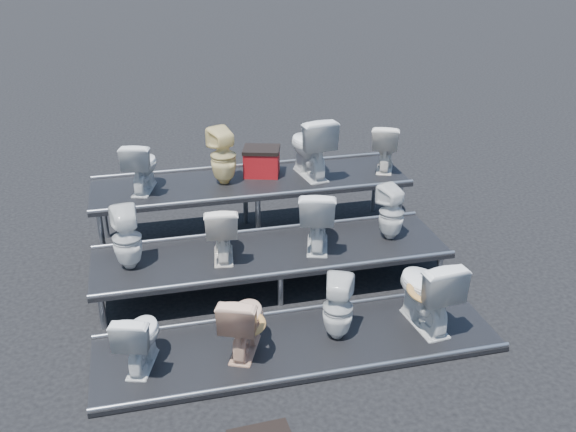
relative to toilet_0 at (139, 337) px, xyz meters
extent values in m
plane|color=black|center=(1.60, 1.30, -0.39)|extent=(80.00, 80.00, 0.00)
cube|color=black|center=(1.60, 0.00, -0.36)|extent=(4.20, 1.20, 0.06)
cube|color=black|center=(1.60, 1.30, -0.16)|extent=(4.20, 1.20, 0.46)
cube|color=black|center=(1.60, 2.60, 0.04)|extent=(4.20, 1.20, 0.86)
imported|color=silver|center=(0.00, 0.00, 0.00)|extent=(0.55, 0.72, 0.66)
imported|color=#E2AF8D|center=(1.03, 0.00, 0.02)|extent=(0.63, 0.79, 0.70)
imported|color=silver|center=(2.02, 0.00, 0.02)|extent=(0.42, 0.43, 0.71)
imported|color=silver|center=(3.00, 0.00, 0.10)|extent=(0.55, 0.88, 0.85)
imported|color=silver|center=(-0.05, 1.30, 0.44)|extent=(0.37, 0.38, 0.73)
imported|color=white|center=(1.01, 1.30, 0.41)|extent=(0.46, 0.71, 0.68)
imported|color=silver|center=(2.16, 1.30, 0.45)|extent=(0.63, 0.84, 0.77)
imported|color=silver|center=(3.11, 1.30, 0.41)|extent=(0.39, 0.40, 0.68)
imported|color=silver|center=(0.18, 2.60, 0.81)|extent=(0.55, 0.74, 0.67)
imported|color=#F5DD93|center=(1.24, 2.60, 0.85)|extent=(0.44, 0.45, 0.75)
imported|color=silver|center=(2.42, 2.60, 0.90)|extent=(0.59, 0.89, 0.85)
imported|color=white|center=(3.51, 2.60, 0.80)|extent=(0.61, 0.75, 0.66)
cube|color=#9E1111|center=(1.79, 2.78, 0.64)|extent=(0.56, 0.49, 0.34)
camera|label=1|loc=(0.20, -5.33, 3.70)|focal=40.00mm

